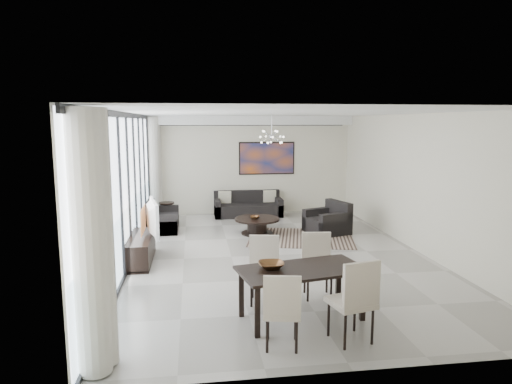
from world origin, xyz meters
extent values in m
cube|color=#A8A39B|center=(0.00, 0.00, 0.01)|extent=(6.00, 9.00, 0.02)
cube|color=white|center=(0.00, 0.00, 2.89)|extent=(6.00, 9.00, 0.02)
cube|color=beige|center=(0.00, 4.49, 1.45)|extent=(6.00, 0.02, 2.90)
cube|color=beige|center=(0.00, -4.49, 1.45)|extent=(6.00, 0.02, 2.90)
cube|color=beige|center=(2.99, 0.00, 1.45)|extent=(0.02, 9.00, 2.90)
cube|color=silver|center=(-2.98, 0.00, 1.45)|extent=(0.01, 8.95, 2.85)
cube|color=black|center=(-2.94, 0.00, 2.85)|extent=(0.04, 8.95, 0.10)
cube|color=black|center=(-2.94, 0.00, 0.03)|extent=(0.04, 8.95, 0.06)
cube|color=black|center=(-2.94, -4.00, 1.45)|extent=(0.04, 0.05, 2.88)
cube|color=black|center=(-2.94, -3.00, 1.45)|extent=(0.04, 0.05, 2.88)
cube|color=black|center=(-2.94, -2.00, 1.45)|extent=(0.04, 0.05, 2.88)
cube|color=black|center=(-2.94, -1.00, 1.45)|extent=(0.04, 0.05, 2.88)
cube|color=black|center=(-2.94, 0.00, 1.45)|extent=(0.04, 0.05, 2.88)
cube|color=black|center=(-2.94, 1.00, 1.45)|extent=(0.04, 0.05, 2.88)
cube|color=black|center=(-2.94, 2.00, 1.45)|extent=(0.04, 0.05, 2.88)
cube|color=black|center=(-2.94, 3.00, 1.45)|extent=(0.04, 0.05, 2.88)
cube|color=black|center=(-2.94, 4.00, 1.45)|extent=(0.04, 0.05, 2.88)
cylinder|color=silver|center=(-2.80, -4.15, 1.45)|extent=(0.36, 0.36, 2.85)
cylinder|color=silver|center=(-2.80, 4.15, 1.45)|extent=(0.36, 0.36, 2.85)
cube|color=white|center=(0.00, 4.30, 2.77)|extent=(5.98, 0.40, 0.26)
cube|color=#BD551A|center=(0.50, 4.47, 1.65)|extent=(1.68, 0.04, 0.98)
cylinder|color=silver|center=(0.30, 2.50, 2.62)|extent=(0.02, 0.02, 0.55)
sphere|color=silver|center=(0.30, 2.50, 2.35)|extent=(0.12, 0.12, 0.12)
cube|color=black|center=(0.81, 1.30, 0.01)|extent=(2.80, 2.39, 0.01)
cylinder|color=black|center=(-0.17, 1.85, 0.37)|extent=(1.11, 1.11, 0.04)
cylinder|color=black|center=(-0.17, 1.85, 0.17)|extent=(0.49, 0.49, 0.34)
cylinder|color=black|center=(-0.17, 1.85, 0.02)|extent=(0.78, 0.78, 0.03)
imported|color=brown|center=(-0.23, 1.80, 0.42)|extent=(0.26, 0.26, 0.07)
cube|color=black|center=(-0.12, 4.02, 0.18)|extent=(1.96, 0.80, 0.36)
cube|color=black|center=(-0.12, 4.34, 0.53)|extent=(1.96, 0.16, 0.36)
cube|color=black|center=(-1.02, 4.02, 0.26)|extent=(0.16, 0.80, 0.52)
cube|color=black|center=(0.78, 4.02, 0.26)|extent=(0.16, 0.80, 0.52)
cube|color=black|center=(-2.50, 2.62, 0.18)|extent=(0.79, 1.41, 0.35)
cube|color=black|center=(-2.82, 2.62, 0.53)|extent=(0.16, 1.41, 0.35)
cube|color=black|center=(-2.50, 2.00, 0.26)|extent=(0.79, 0.16, 0.51)
cube|color=black|center=(-2.50, 3.25, 0.26)|extent=(0.79, 0.16, 0.51)
cube|color=black|center=(1.55, 1.68, 0.19)|extent=(1.12, 1.15, 0.39)
cube|color=black|center=(1.88, 1.79, 0.58)|extent=(0.46, 0.93, 0.39)
cube|color=black|center=(1.43, 2.04, 0.28)|extent=(0.89, 0.44, 0.56)
cube|color=black|center=(1.67, 1.33, 0.28)|extent=(0.89, 0.44, 0.56)
cylinder|color=black|center=(-2.43, 3.40, 0.55)|extent=(0.41, 0.41, 0.04)
cylinder|color=black|center=(-2.43, 3.40, 0.27)|extent=(0.06, 0.06, 0.52)
cylinder|color=black|center=(-2.43, 3.40, 0.02)|extent=(0.29, 0.29, 0.03)
cube|color=black|center=(-2.76, -0.05, 0.25)|extent=(0.46, 1.62, 0.51)
imported|color=gray|center=(-2.60, 0.02, 0.85)|extent=(0.36, 1.21, 0.69)
cube|color=black|center=(-0.24, -3.07, 0.71)|extent=(1.88, 1.20, 0.04)
cube|color=black|center=(-0.93, -3.56, 0.34)|extent=(0.07, 0.07, 0.69)
cube|color=black|center=(-1.07, -2.89, 0.34)|extent=(0.07, 0.07, 0.69)
cube|color=black|center=(0.58, -3.25, 0.34)|extent=(0.07, 0.07, 0.69)
cube|color=black|center=(0.45, -2.59, 0.34)|extent=(0.07, 0.07, 0.69)
cube|color=beige|center=(-0.67, -3.82, 0.44)|extent=(0.52, 0.52, 0.06)
cube|color=beige|center=(-0.71, -4.01, 0.69)|extent=(0.44, 0.13, 0.54)
cylinder|color=black|center=(-0.81, -3.62, 0.21)|extent=(0.04, 0.04, 0.41)
cylinder|color=black|center=(-0.53, -4.03, 0.21)|extent=(0.04, 0.04, 0.41)
cube|color=beige|center=(0.21, -3.79, 0.50)|extent=(0.60, 0.60, 0.06)
cube|color=beige|center=(0.26, -4.00, 0.78)|extent=(0.50, 0.17, 0.61)
cylinder|color=black|center=(-0.02, -3.65, 0.23)|extent=(0.04, 0.04, 0.47)
cylinder|color=black|center=(0.44, -3.94, 0.23)|extent=(0.04, 0.04, 0.47)
cube|color=beige|center=(-0.67, -2.43, 0.46)|extent=(0.54, 0.54, 0.06)
cube|color=beige|center=(-0.64, -2.24, 0.72)|extent=(0.46, 0.13, 0.56)
cylinder|color=black|center=(-0.53, -2.64, 0.22)|extent=(0.04, 0.04, 0.43)
cylinder|color=black|center=(-0.82, -2.22, 0.22)|extent=(0.04, 0.04, 0.43)
cube|color=beige|center=(0.20, -2.33, 0.46)|extent=(0.50, 0.50, 0.06)
cube|color=beige|center=(0.22, -2.14, 0.72)|extent=(0.46, 0.10, 0.56)
cylinder|color=black|center=(0.36, -2.53, 0.21)|extent=(0.04, 0.04, 0.43)
cylinder|color=black|center=(0.04, -2.14, 0.21)|extent=(0.04, 0.04, 0.43)
imported|color=brown|center=(-0.66, -3.01, 0.77)|extent=(0.37, 0.37, 0.09)
camera|label=1|loc=(-1.71, -8.98, 2.72)|focal=32.00mm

